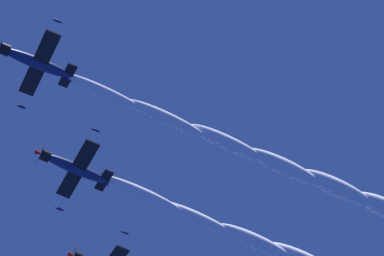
% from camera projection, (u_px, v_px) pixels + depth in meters
% --- Properties ---
extents(airplane_lead, '(7.77, 7.93, 3.53)m').
position_uv_depth(airplane_lead, '(34.00, 62.00, 81.80)').
color(airplane_lead, navy).
extents(airplane_left_wingman, '(7.88, 7.88, 3.23)m').
position_uv_depth(airplane_left_wingman, '(73.00, 167.00, 86.24)').
color(airplane_left_wingman, navy).
extents(smoke_trail_lead, '(26.84, 33.78, 3.28)m').
position_uv_depth(smoke_trail_lead, '(292.00, 170.00, 88.51)').
color(smoke_trail_lead, white).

